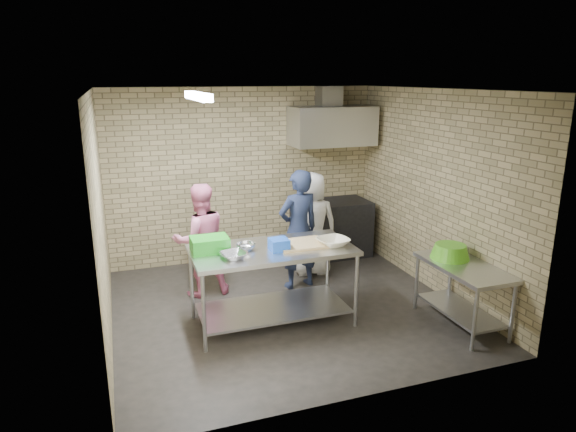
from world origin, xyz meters
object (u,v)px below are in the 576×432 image
(prep_table, at_px, (273,286))
(side_counter, at_px, (461,295))
(green_crate, at_px, (210,244))
(woman_pink, at_px, (201,240))
(man_navy, at_px, (299,229))
(stove, at_px, (331,228))
(bottle_red, at_px, (330,129))
(blue_tub, at_px, (279,245))
(green_basin, at_px, (450,251))
(woman_white, at_px, (312,224))

(prep_table, xyz_separation_m, side_counter, (2.07, -0.78, -0.09))
(green_crate, height_order, woman_pink, woman_pink)
(prep_table, relative_size, man_navy, 1.13)
(stove, xyz_separation_m, bottle_red, (0.05, 0.24, 1.58))
(blue_tub, relative_size, woman_pink, 0.14)
(side_counter, height_order, blue_tub, blue_tub)
(green_crate, bearing_deg, stove, 38.50)
(prep_table, bearing_deg, green_crate, 170.27)
(green_crate, distance_m, woman_pink, 1.02)
(green_basin, bearing_deg, woman_white, 119.49)
(green_crate, height_order, blue_tub, green_crate)
(side_counter, bearing_deg, woman_white, 116.90)
(side_counter, xyz_separation_m, green_basin, (-0.02, 0.25, 0.46))
(man_navy, bearing_deg, green_crate, 19.89)
(prep_table, bearing_deg, side_counter, -20.69)
(prep_table, distance_m, man_navy, 1.19)
(blue_tub, relative_size, bottle_red, 1.15)
(blue_tub, height_order, woman_pink, woman_pink)
(side_counter, height_order, stove, stove)
(bottle_red, distance_m, woman_pink, 2.87)
(stove, relative_size, green_basin, 2.61)
(side_counter, height_order, green_crate, green_crate)
(stove, bearing_deg, woman_pink, -159.19)
(prep_table, height_order, woman_white, woman_white)
(side_counter, bearing_deg, man_navy, 129.57)
(woman_white, bearing_deg, bottle_red, -117.92)
(prep_table, bearing_deg, man_navy, 54.15)
(bottle_red, bearing_deg, blue_tub, -125.12)
(bottle_red, bearing_deg, side_counter, -82.38)
(side_counter, bearing_deg, prep_table, 159.31)
(stove, relative_size, green_crate, 2.89)
(man_navy, xyz_separation_m, woman_white, (0.35, 0.38, -0.06))
(man_navy, bearing_deg, woman_white, -142.81)
(prep_table, relative_size, blue_tub, 9.00)
(woman_white, bearing_deg, prep_table, 60.30)
(prep_table, distance_m, blue_tub, 0.55)
(stove, bearing_deg, woman_white, -132.53)
(green_crate, bearing_deg, woman_white, 34.63)
(prep_table, height_order, stove, prep_table)
(stove, xyz_separation_m, green_crate, (-2.32, -1.85, 0.57))
(stove, bearing_deg, green_basin, -80.24)
(man_navy, xyz_separation_m, woman_pink, (-1.31, 0.18, -0.07))
(green_crate, bearing_deg, prep_table, -9.73)
(green_basin, bearing_deg, green_crate, 166.66)
(stove, bearing_deg, blue_tub, -127.26)
(blue_tub, xyz_separation_m, woman_white, (0.96, 1.40, -0.24))
(prep_table, xyz_separation_m, woman_white, (1.01, 1.30, 0.30))
(green_crate, height_order, green_basin, green_crate)
(blue_tub, distance_m, man_navy, 1.20)
(bottle_red, bearing_deg, woman_white, -126.09)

